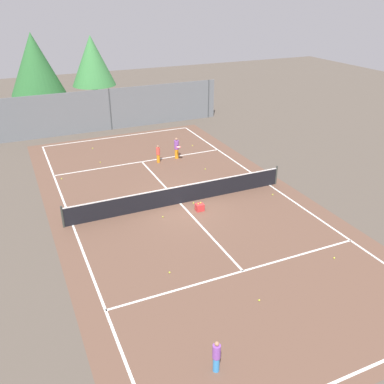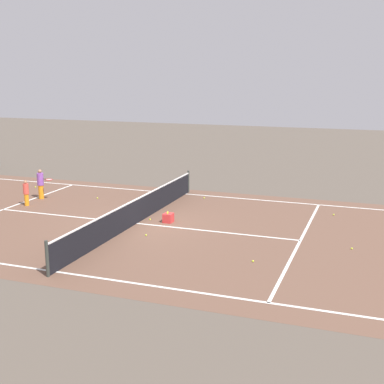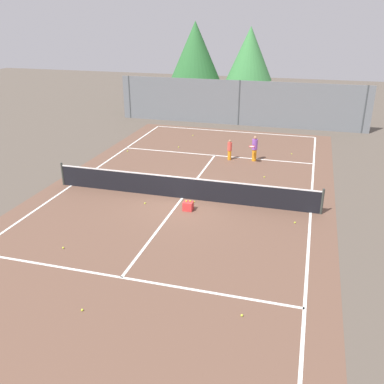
{
  "view_description": "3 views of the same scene",
  "coord_description": "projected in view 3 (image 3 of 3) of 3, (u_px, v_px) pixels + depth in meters",
  "views": [
    {
      "loc": [
        -7.42,
        -18.0,
        10.07
      ],
      "look_at": [
        0.27,
        -0.89,
        1.0
      ],
      "focal_mm": 39.46,
      "sensor_mm": 36.0,
      "label": 1
    },
    {
      "loc": [
        -17.99,
        -8.82,
        5.78
      ],
      "look_at": [
        0.77,
        -2.04,
        1.27
      ],
      "focal_mm": 49.21,
      "sensor_mm": 36.0,
      "label": 2
    },
    {
      "loc": [
        5.13,
        -16.52,
        7.52
      ],
      "look_at": [
        1.03,
        -2.05,
        1.24
      ],
      "focal_mm": 39.96,
      "sensor_mm": 36.0,
      "label": 3
    }
  ],
  "objects": [
    {
      "name": "tennis_ball_1",
      "position": [
        133.0,
        182.0,
        20.52
      ],
      "size": [
        0.07,
        0.07,
        0.07
      ],
      "primitive_type": "sphere",
      "color": "#CCE533",
      "rests_on": "ground_plane"
    },
    {
      "name": "perimeter_fence",
      "position": [
        239.0,
        103.0,
        30.66
      ],
      "size": [
        18.0,
        0.12,
        3.2
      ],
      "color": "slate",
      "rests_on": "ground_plane"
    },
    {
      "name": "tennis_ball_7",
      "position": [
        242.0,
        315.0,
        11.48
      ],
      "size": [
        0.07,
        0.07,
        0.07
      ],
      "primitive_type": "sphere",
      "color": "#CCE533",
      "rests_on": "ground_plane"
    },
    {
      "name": "tennis_net",
      "position": [
        182.0,
        187.0,
        18.66
      ],
      "size": [
        11.9,
        0.1,
        1.1
      ],
      "color": "#333833",
      "rests_on": "ground_plane"
    },
    {
      "name": "tennis_ball_12",
      "position": [
        295.0,
        223.0,
        16.58
      ],
      "size": [
        0.07,
        0.07,
        0.07
      ],
      "primitive_type": "sphere",
      "color": "#CCE533",
      "rests_on": "ground_plane"
    },
    {
      "name": "tree_1",
      "position": [
        195.0,
        52.0,
        35.03
      ],
      "size": [
        4.31,
        4.31,
        7.04
      ],
      "color": "brown",
      "rests_on": "ground_plane"
    },
    {
      "name": "tennis_ball_11",
      "position": [
        127.0,
        151.0,
        25.2
      ],
      "size": [
        0.07,
        0.07,
        0.07
      ],
      "primitive_type": "sphere",
      "color": "#CCE533",
      "rests_on": "ground_plane"
    },
    {
      "name": "ball_crate",
      "position": [
        188.0,
        206.0,
        17.65
      ],
      "size": [
        0.4,
        0.36,
        0.43
      ],
      "color": "red",
      "rests_on": "ground_plane"
    },
    {
      "name": "tennis_ball_3",
      "position": [
        82.0,
        310.0,
        11.69
      ],
      "size": [
        0.07,
        0.07,
        0.07
      ],
      "primitive_type": "sphere",
      "color": "#CCE533",
      "rests_on": "ground_plane"
    },
    {
      "name": "player_1",
      "position": [
        255.0,
        148.0,
        23.37
      ],
      "size": [
        0.42,
        0.88,
        1.4
      ],
      "color": "orange",
      "rests_on": "ground_plane"
    },
    {
      "name": "tennis_ball_9",
      "position": [
        194.0,
        202.0,
        18.42
      ],
      "size": [
        0.07,
        0.07,
        0.07
      ],
      "primitive_type": "sphere",
      "color": "#CCE533",
      "rests_on": "ground_plane"
    },
    {
      "name": "tennis_ball_5",
      "position": [
        264.0,
        177.0,
        21.21
      ],
      "size": [
        0.07,
        0.07,
        0.07
      ],
      "primitive_type": "sphere",
      "color": "#CCE533",
      "rests_on": "ground_plane"
    },
    {
      "name": "tennis_ball_8",
      "position": [
        63.0,
        248.0,
        14.79
      ],
      "size": [
        0.07,
        0.07,
        0.07
      ],
      "primitive_type": "sphere",
      "color": "#CCE533",
      "rests_on": "ground_plane"
    },
    {
      "name": "tennis_ball_10",
      "position": [
        179.0,
        147.0,
        25.98
      ],
      "size": [
        0.07,
        0.07,
        0.07
      ],
      "primitive_type": "sphere",
      "color": "#CCE533",
      "rests_on": "ground_plane"
    },
    {
      "name": "ground_plane",
      "position": [
        182.0,
        198.0,
        18.85
      ],
      "size": [
        80.0,
        80.0,
        0.0
      ],
      "primitive_type": "plane",
      "color": "brown"
    },
    {
      "name": "tennis_ball_4",
      "position": [
        91.0,
        187.0,
        20.0
      ],
      "size": [
        0.07,
        0.07,
        0.07
      ],
      "primitive_type": "sphere",
      "color": "#CCE533",
      "rests_on": "ground_plane"
    },
    {
      "name": "tennis_ball_0",
      "position": [
        193.0,
        135.0,
        28.45
      ],
      "size": [
        0.07,
        0.07,
        0.07
      ],
      "primitive_type": "sphere",
      "color": "#CCE533",
      "rests_on": "ground_plane"
    },
    {
      "name": "tennis_ball_2",
      "position": [
        292.0,
        154.0,
        24.72
      ],
      "size": [
        0.07,
        0.07,
        0.07
      ],
      "primitive_type": "sphere",
      "color": "#CCE533",
      "rests_on": "ground_plane"
    },
    {
      "name": "court_surface",
      "position": [
        182.0,
        198.0,
        18.85
      ],
      "size": [
        13.0,
        25.0,
        0.01
      ],
      "color": "brown",
      "rests_on": "ground_plane"
    },
    {
      "name": "player_0",
      "position": [
        230.0,
        150.0,
        23.6
      ],
      "size": [
        0.25,
        0.25,
        1.15
      ],
      "color": "orange",
      "rests_on": "ground_plane"
    },
    {
      "name": "tree_0",
      "position": [
        250.0,
        54.0,
        33.65
      ],
      "size": [
        3.65,
        3.65,
        6.68
      ],
      "color": "brown",
      "rests_on": "ground_plane"
    },
    {
      "name": "tennis_ball_6",
      "position": [
        145.0,
        203.0,
        18.27
      ],
      "size": [
        0.07,
        0.07,
        0.07
      ],
      "primitive_type": "sphere",
      "color": "#CCE533",
      "rests_on": "ground_plane"
    }
  ]
}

